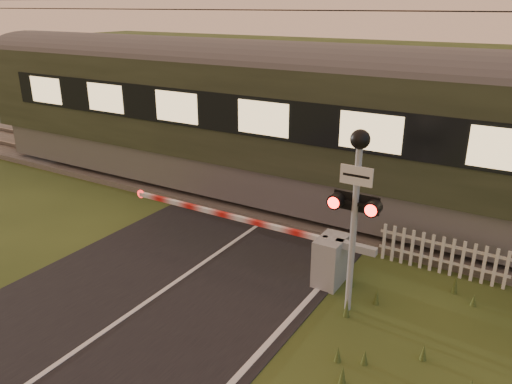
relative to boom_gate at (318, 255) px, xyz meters
The scene contains 7 objects.
ground 3.93m from the boom_gate, 131.00° to the right, with size 160.00×160.00×0.00m, color #2E3F18.
road 4.09m from the boom_gate, 128.65° to the right, with size 6.00×140.00×0.03m.
track_bed 4.42m from the boom_gate, 125.49° to the left, with size 140.00×3.40×0.39m.
overhead_wires 6.74m from the boom_gate, 125.49° to the left, with size 120.00×0.62×0.62m.
boom_gate is the anchor object (origin of this frame).
crossing_signal 2.27m from the boom_gate, 36.57° to the right, with size 0.92×0.37×3.63m.
picket_fence 2.80m from the boom_gate, 36.78° to the left, with size 2.83×0.07×0.89m.
Camera 1 is at (6.36, -5.94, 5.65)m, focal length 35.00 mm.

